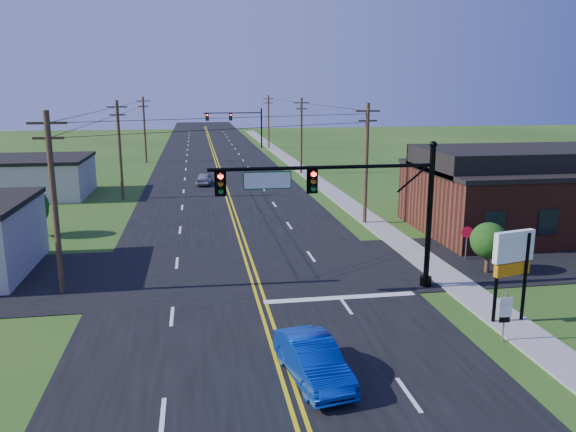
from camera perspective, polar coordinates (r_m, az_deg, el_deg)
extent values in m
plane|color=#264A15|center=(20.71, -0.76, -15.93)|extent=(260.00, 260.00, 0.00)
cube|color=black|center=(68.74, -7.05, 4.35)|extent=(16.00, 220.00, 0.04)
cube|color=black|center=(31.68, -4.04, -5.53)|extent=(70.00, 10.00, 0.04)
cube|color=gray|center=(60.27, 3.41, 3.27)|extent=(2.00, 160.00, 0.08)
cylinder|color=black|center=(29.10, 14.15, -0.23)|extent=(0.28, 0.28, 7.20)
cylinder|color=black|center=(30.01, 13.81, -6.48)|extent=(0.60, 0.60, 0.50)
sphere|color=black|center=(28.52, 14.56, 7.03)|extent=(0.36, 0.36, 0.36)
cylinder|color=black|center=(26.90, 3.61, 4.95)|extent=(11.00, 0.18, 0.18)
cube|color=#055D20|center=(26.51, -2.11, 3.65)|extent=(2.30, 0.06, 0.85)
cylinder|color=black|center=(98.84, -2.71, 9.05)|extent=(0.28, 0.28, 7.20)
cylinder|color=black|center=(99.11, -2.69, 7.12)|extent=(0.60, 0.60, 0.50)
sphere|color=black|center=(98.67, -2.74, 11.19)|extent=(0.36, 0.36, 0.36)
cylinder|color=black|center=(98.26, -5.67, 10.38)|extent=(10.00, 0.18, 0.18)
cube|color=#055D20|center=(98.13, -7.56, 10.01)|extent=(2.30, 0.06, 0.85)
cube|color=#582419|center=(43.23, 22.50, 1.45)|extent=(14.00, 11.00, 4.40)
cube|color=black|center=(42.87, 22.76, 4.53)|extent=(14.20, 11.20, 0.30)
cube|color=beige|center=(58.87, -25.40, 3.46)|extent=(12.00, 9.00, 3.40)
cube|color=black|center=(58.64, -25.57, 5.25)|extent=(12.20, 9.20, 0.30)
cylinder|color=#3D281C|center=(29.29, -22.63, 1.05)|extent=(0.28, 0.28, 9.00)
cube|color=#3D281C|center=(28.82, -23.29, 8.67)|extent=(1.80, 0.12, 0.12)
cube|color=#3D281C|center=(28.87, -23.17, 7.28)|extent=(1.40, 0.12, 0.12)
cylinder|color=#3D281C|center=(53.68, -16.71, 6.39)|extent=(0.28, 0.28, 9.00)
cube|color=#3D281C|center=(53.42, -16.98, 10.55)|extent=(1.80, 0.12, 0.12)
cube|color=#3D281C|center=(53.45, -16.93, 9.80)|extent=(1.40, 0.12, 0.12)
cylinder|color=#3D281C|center=(80.44, -14.37, 8.47)|extent=(0.28, 0.28, 9.00)
cube|color=#3D281C|center=(80.27, -14.52, 11.25)|extent=(1.80, 0.12, 0.12)
cube|color=#3D281C|center=(80.29, -14.49, 10.75)|extent=(1.40, 0.12, 0.12)
cylinder|color=#3D281C|center=(42.23, 7.95, 5.22)|extent=(0.28, 0.28, 9.00)
cube|color=#3D281C|center=(41.90, 8.12, 10.51)|extent=(1.80, 0.12, 0.12)
cube|color=#3D281C|center=(41.94, 8.09, 9.56)|extent=(1.40, 0.12, 0.12)
cylinder|color=#3D281C|center=(67.36, 1.36, 8.11)|extent=(0.28, 0.28, 9.00)
cube|color=#3D281C|center=(67.16, 1.38, 11.42)|extent=(1.80, 0.12, 0.12)
cube|color=#3D281C|center=(67.18, 1.37, 10.83)|extent=(1.40, 0.12, 0.12)
cylinder|color=#3D281C|center=(96.93, -1.98, 9.51)|extent=(0.28, 0.28, 9.00)
cube|color=#3D281C|center=(96.79, -2.00, 11.82)|extent=(1.80, 0.12, 0.12)
cube|color=#3D281C|center=(96.80, -2.00, 11.41)|extent=(1.40, 0.12, 0.12)
cylinder|color=#3D281C|center=(48.62, 13.43, 1.71)|extent=(0.24, 0.24, 1.85)
sphere|color=#1A3B0E|center=(48.34, 13.53, 3.66)|extent=(3.00, 3.00, 3.00)
cylinder|color=#3D281C|center=(32.97, 19.57, -4.36)|extent=(0.24, 0.24, 1.32)
sphere|color=#1A3B0E|center=(32.65, 19.73, -2.35)|extent=(2.00, 2.00, 2.00)
cylinder|color=#3D281C|center=(42.53, -24.54, -0.88)|extent=(0.24, 0.24, 1.54)
sphere|color=#1A3B0E|center=(42.25, -24.71, 0.97)|extent=(2.40, 2.40, 2.40)
imported|color=#0730A2|center=(20.13, 2.54, -14.48)|extent=(2.25, 4.63, 1.46)
imported|color=#A4A4A8|center=(60.32, -8.47, 3.73)|extent=(2.04, 3.94, 1.28)
cylinder|color=slate|center=(24.32, 21.13, -9.47)|extent=(0.07, 0.07, 2.20)
cube|color=white|center=(24.07, 21.29, -8.06)|extent=(0.55, 0.07, 0.30)
cube|color=white|center=(24.20, 21.21, -8.95)|extent=(0.55, 0.07, 0.55)
cube|color=black|center=(24.35, 21.14, -9.82)|extent=(0.45, 0.06, 0.22)
cylinder|color=slate|center=(35.00, 17.66, -2.74)|extent=(0.08, 0.08, 1.91)
cylinder|color=#A90920|center=(34.80, 17.76, -1.59)|extent=(0.70, 0.29, 0.73)
cylinder|color=black|center=(25.75, 20.43, -6.05)|extent=(0.19, 0.19, 3.99)
cylinder|color=black|center=(26.42, 22.95, -5.79)|extent=(0.19, 0.19, 3.99)
cube|color=white|center=(25.68, 21.97, -2.87)|extent=(2.00, 0.73, 1.33)
cube|color=#CC720C|center=(25.95, 21.78, -4.99)|extent=(1.78, 0.65, 0.55)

